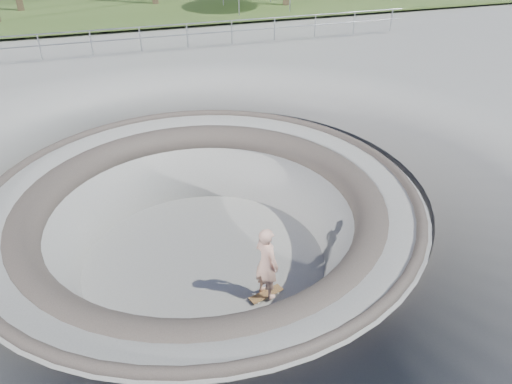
{
  "coord_description": "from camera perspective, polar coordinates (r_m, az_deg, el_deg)",
  "views": [
    {
      "loc": [
        -1.72,
        -9.82,
        6.14
      ],
      "look_at": [
        1.33,
        -0.08,
        -0.1
      ],
      "focal_mm": 35.0,
      "sensor_mm": 36.0,
      "label": 1
    }
  ],
  "objects": [
    {
      "name": "ground",
      "position": [
        11.71,
        -6.37,
        -0.4
      ],
      "size": [
        180.0,
        180.0,
        0.0
      ],
      "primitive_type": "plane",
      "color": "gray",
      "rests_on": "ground"
    },
    {
      "name": "skate_bowl",
      "position": [
        12.76,
        -5.89,
        -7.4
      ],
      "size": [
        14.0,
        14.0,
        4.1
      ],
      "color": "gray",
      "rests_on": "ground"
    },
    {
      "name": "skater",
      "position": [
        11.07,
        1.21,
        -8.09
      ],
      "size": [
        0.67,
        0.78,
        1.81
      ],
      "primitive_type": "imported",
      "rotation": [
        0.0,
        0.0,
        1.99
      ],
      "color": "#DFA790",
      "rests_on": "skateboard"
    },
    {
      "name": "safety_railing",
      "position": [
        22.56,
        -13.08,
        16.69
      ],
      "size": [
        25.0,
        0.06,
        1.03
      ],
      "color": "gray",
      "rests_on": "ground"
    },
    {
      "name": "distant_hills",
      "position": [
        68.49,
        -13.27,
        19.59
      ],
      "size": [
        103.2,
        45.0,
        28.6
      ],
      "color": "brown",
      "rests_on": "ground"
    },
    {
      "name": "skateboard",
      "position": [
        11.68,
        1.16,
        -11.59
      ],
      "size": [
        0.87,
        0.48,
        0.09
      ],
      "color": "olive",
      "rests_on": "ground"
    }
  ]
}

